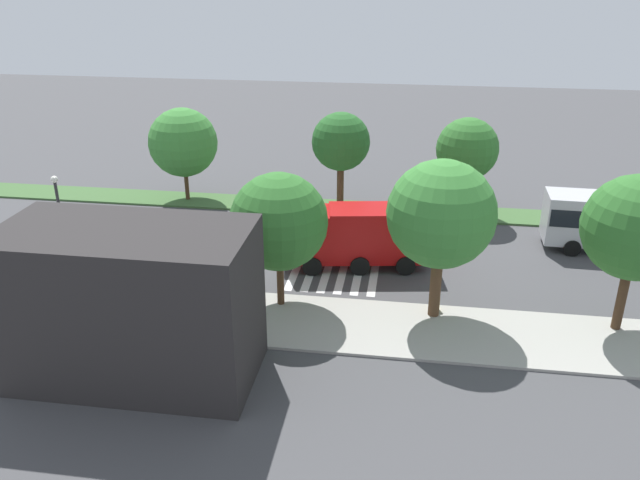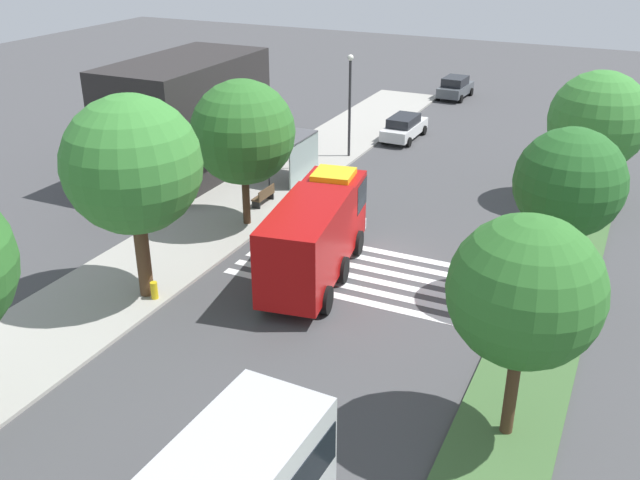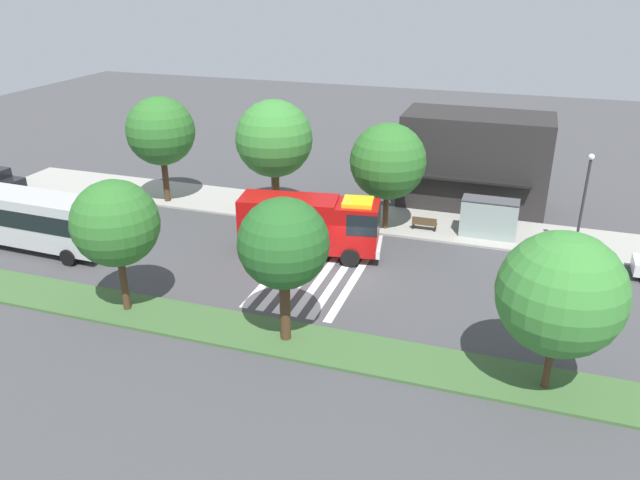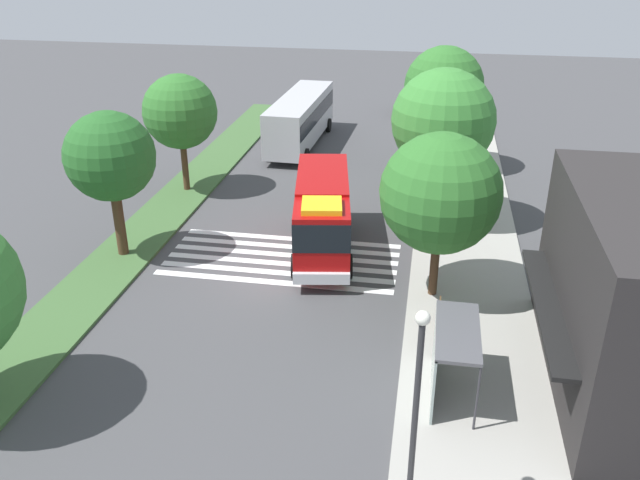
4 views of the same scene
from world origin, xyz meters
The scene contains 17 objects.
ground_plane centered at (0.00, 0.00, 0.00)m, with size 120.00×120.00×0.00m, color #424244.
sidewalk centered at (0.00, 8.56, 0.07)m, with size 60.00×5.08×0.14m, color #9E9B93.
median_strip centered at (0.00, -7.52, 0.07)m, with size 60.00×3.00×0.14m, color #3D6033.
crosswalk centered at (-1.72, 0.00, 0.01)m, with size 4.95×10.83×0.01m.
fire_truck centered at (-2.62, 1.75, 2.05)m, with size 8.67×3.73×3.68m.
transit_bus centered at (-19.44, -2.71, 2.06)m, with size 10.99×3.15×3.47m.
bus_stop_shelter centered at (7.05, 7.47, 1.89)m, with size 3.50×1.40×2.46m.
bench_near_shelter centered at (3.05, 7.47, 0.59)m, with size 1.60×0.50×0.90m.
street_lamp centered at (12.24, 6.62, 3.79)m, with size 0.36×0.36×6.18m.
storefront_building centered at (5.40, 13.63, 3.33)m, with size 10.15×5.88×6.66m.
sidewalk_tree_far_west centered at (-15.87, 7.02, 5.33)m, with size 4.84×4.84×7.63m.
sidewalk_tree_west centered at (-7.22, 7.02, 5.48)m, with size 5.15×5.15×7.94m.
sidewalk_tree_center centered at (0.53, 7.02, 4.66)m, with size 4.85×4.85×6.96m.
median_tree_far_west centered at (-9.37, -7.52, 4.76)m, with size 4.19×4.19×6.73m.
median_tree_west centered at (-0.79, -7.52, 4.90)m, with size 4.05×4.05×6.83m.
median_tree_center centered at (10.60, -7.52, 4.43)m, with size 4.94×4.94×6.76m.
fire_hydrant centered at (-7.39, 6.52, 0.49)m, with size 0.28×0.28×0.70m, color gold.
Camera 3 is at (8.49, -30.20, 15.82)m, focal length 34.75 mm.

